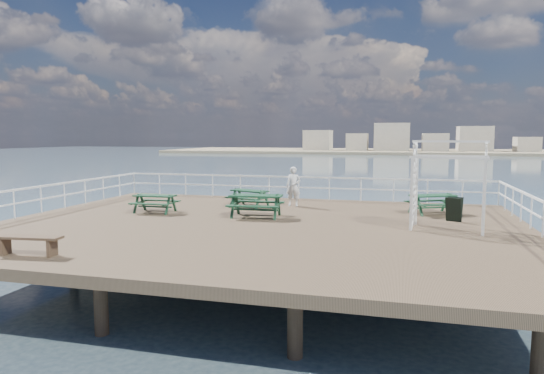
{
  "coord_description": "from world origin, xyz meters",
  "views": [
    {
      "loc": [
        4.7,
        -15.81,
        3.0
      ],
      "look_at": [
        0.06,
        1.66,
        1.1
      ],
      "focal_mm": 32.0,
      "sensor_mm": 36.0,
      "label": 1
    }
  ],
  "objects_px": {
    "picnic_table_d": "(256,201)",
    "picnic_table_b": "(249,195)",
    "picnic_table_c": "(433,200)",
    "person": "(293,186)",
    "picnic_table_a": "(155,200)",
    "trellis_arbor": "(448,190)",
    "flat_bench_far": "(28,241)"
  },
  "relations": [
    {
      "from": "picnic_table_a",
      "to": "picnic_table_d",
      "type": "height_order",
      "value": "picnic_table_d"
    },
    {
      "from": "picnic_table_c",
      "to": "picnic_table_d",
      "type": "distance_m",
      "value": 6.87
    },
    {
      "from": "person",
      "to": "flat_bench_far",
      "type": "bearing_deg",
      "value": -115.57
    },
    {
      "from": "picnic_table_d",
      "to": "flat_bench_far",
      "type": "distance_m",
      "value": 8.09
    },
    {
      "from": "picnic_table_c",
      "to": "picnic_table_d",
      "type": "xyz_separation_m",
      "value": [
        -6.42,
        -2.47,
        0.06
      ]
    },
    {
      "from": "picnic_table_b",
      "to": "flat_bench_far",
      "type": "xyz_separation_m",
      "value": [
        -2.82,
        -9.58,
        -0.14
      ]
    },
    {
      "from": "picnic_table_d",
      "to": "picnic_table_b",
      "type": "bearing_deg",
      "value": 108.33
    },
    {
      "from": "picnic_table_a",
      "to": "trellis_arbor",
      "type": "height_order",
      "value": "trellis_arbor"
    },
    {
      "from": "picnic_table_d",
      "to": "trellis_arbor",
      "type": "distance_m",
      "value": 6.75
    },
    {
      "from": "picnic_table_c",
      "to": "trellis_arbor",
      "type": "bearing_deg",
      "value": -113.78
    },
    {
      "from": "picnic_table_b",
      "to": "person",
      "type": "bearing_deg",
      "value": 41.55
    },
    {
      "from": "picnic_table_b",
      "to": "person",
      "type": "distance_m",
      "value": 1.93
    },
    {
      "from": "picnic_table_b",
      "to": "person",
      "type": "relative_size",
      "value": 1.18
    },
    {
      "from": "flat_bench_far",
      "to": "trellis_arbor",
      "type": "xyz_separation_m",
      "value": [
        10.52,
        6.27,
        0.9
      ]
    },
    {
      "from": "trellis_arbor",
      "to": "picnic_table_d",
      "type": "bearing_deg",
      "value": -178.64
    },
    {
      "from": "picnic_table_d",
      "to": "trellis_arbor",
      "type": "height_order",
      "value": "trellis_arbor"
    },
    {
      "from": "picnic_table_a",
      "to": "trellis_arbor",
      "type": "relative_size",
      "value": 0.57
    },
    {
      "from": "picnic_table_a",
      "to": "picnic_table_b",
      "type": "distance_m",
      "value": 3.99
    },
    {
      "from": "trellis_arbor",
      "to": "person",
      "type": "bearing_deg",
      "value": 154.65
    },
    {
      "from": "picnic_table_c",
      "to": "picnic_table_a",
      "type": "bearing_deg",
      "value": 164.99
    },
    {
      "from": "picnic_table_a",
      "to": "picnic_table_d",
      "type": "distance_m",
      "value": 4.17
    },
    {
      "from": "picnic_table_c",
      "to": "person",
      "type": "bearing_deg",
      "value": 145.1
    },
    {
      "from": "picnic_table_a",
      "to": "picnic_table_b",
      "type": "xyz_separation_m",
      "value": [
        3.13,
        2.46,
        0.01
      ]
    },
    {
      "from": "picnic_table_c",
      "to": "person",
      "type": "xyz_separation_m",
      "value": [
        -5.68,
        0.67,
        0.31
      ]
    },
    {
      "from": "picnic_table_c",
      "to": "picnic_table_d",
      "type": "height_order",
      "value": "picnic_table_d"
    },
    {
      "from": "picnic_table_a",
      "to": "flat_bench_far",
      "type": "height_order",
      "value": "picnic_table_a"
    },
    {
      "from": "picnic_table_b",
      "to": "picnic_table_d",
      "type": "xyz_separation_m",
      "value": [
        1.03,
        -2.47,
        0.09
      ]
    },
    {
      "from": "picnic_table_b",
      "to": "flat_bench_far",
      "type": "relative_size",
      "value": 1.14
    },
    {
      "from": "picnic_table_a",
      "to": "trellis_arbor",
      "type": "bearing_deg",
      "value": -5.61
    },
    {
      "from": "picnic_table_c",
      "to": "trellis_arbor",
      "type": "relative_size",
      "value": 0.76
    },
    {
      "from": "person",
      "to": "picnic_table_c",
      "type": "bearing_deg",
      "value": -8.2
    },
    {
      "from": "person",
      "to": "trellis_arbor",
      "type": "bearing_deg",
      "value": -35.31
    }
  ]
}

